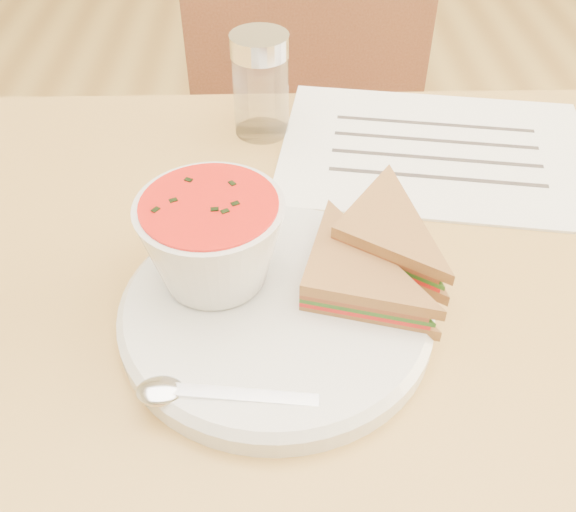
{
  "coord_description": "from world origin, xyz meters",
  "views": [
    {
      "loc": [
        -0.05,
        -0.37,
        1.14
      ],
      "look_at": [
        -0.04,
        -0.0,
        0.8
      ],
      "focal_mm": 40.0,
      "sensor_mm": 36.0,
      "label": 1
    }
  ],
  "objects_px": {
    "soup_bowl": "(213,245)",
    "condiment_shaker": "(261,85)",
    "dining_table": "(321,509)",
    "chair_far": "(322,210)",
    "plate": "(276,312)"
  },
  "relations": [
    {
      "from": "soup_bowl",
      "to": "condiment_shaker",
      "type": "height_order",
      "value": "condiment_shaker"
    },
    {
      "from": "dining_table",
      "to": "soup_bowl",
      "type": "height_order",
      "value": "soup_bowl"
    },
    {
      "from": "chair_far",
      "to": "condiment_shaker",
      "type": "bearing_deg",
      "value": 61.04
    },
    {
      "from": "condiment_shaker",
      "to": "chair_far",
      "type": "bearing_deg",
      "value": 66.21
    },
    {
      "from": "dining_table",
      "to": "soup_bowl",
      "type": "relative_size",
      "value": 8.77
    },
    {
      "from": "plate",
      "to": "condiment_shaker",
      "type": "distance_m",
      "value": 0.29
    },
    {
      "from": "soup_bowl",
      "to": "condiment_shaker",
      "type": "relative_size",
      "value": 1.01
    },
    {
      "from": "soup_bowl",
      "to": "condiment_shaker",
      "type": "xyz_separation_m",
      "value": [
        0.04,
        0.26,
        0.0
      ]
    },
    {
      "from": "plate",
      "to": "condiment_shaker",
      "type": "relative_size",
      "value": 2.21
    },
    {
      "from": "condiment_shaker",
      "to": "plate",
      "type": "bearing_deg",
      "value": -87.56
    },
    {
      "from": "soup_bowl",
      "to": "chair_far",
      "type": "bearing_deg",
      "value": 74.56
    },
    {
      "from": "plate",
      "to": "condiment_shaker",
      "type": "xyz_separation_m",
      "value": [
        -0.01,
        0.29,
        0.05
      ]
    },
    {
      "from": "dining_table",
      "to": "chair_far",
      "type": "distance_m",
      "value": 0.49
    },
    {
      "from": "dining_table",
      "to": "plate",
      "type": "bearing_deg",
      "value": -157.56
    },
    {
      "from": "chair_far",
      "to": "condiment_shaker",
      "type": "xyz_separation_m",
      "value": [
        -0.09,
        -0.21,
        0.34
      ]
    }
  ]
}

